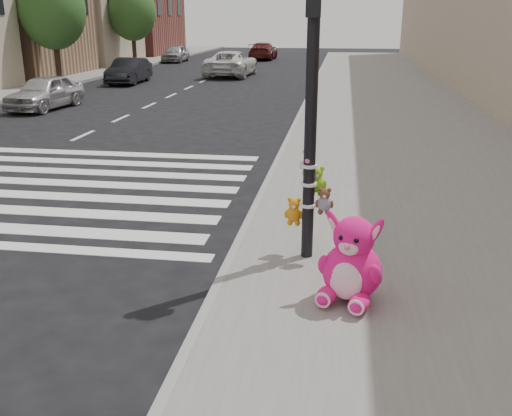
% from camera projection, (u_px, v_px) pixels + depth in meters
% --- Properties ---
extents(ground, '(120.00, 120.00, 0.00)m').
position_uv_depth(ground, '(76.00, 313.00, 6.73)').
color(ground, black).
rests_on(ground, ground).
extents(sidewalk_near, '(7.00, 80.00, 0.14)m').
position_uv_depth(sidewalk_near, '(415.00, 144.00, 15.37)').
color(sidewalk_near, slate).
rests_on(sidewalk_near, ground).
extents(curb_edge, '(0.12, 80.00, 0.15)m').
position_uv_depth(curb_edge, '(288.00, 140.00, 15.86)').
color(curb_edge, gray).
rests_on(curb_edge, ground).
extents(bld_far_c, '(6.00, 8.00, 8.00)m').
position_uv_depth(bld_far_c, '(14.00, 4.00, 32.00)').
color(bld_far_c, '#A27956').
rests_on(bld_far_c, ground).
extents(bld_far_e, '(6.00, 10.00, 9.00)m').
position_uv_depth(bld_far_e, '(136.00, 2.00, 50.58)').
color(bld_far_e, brown).
rests_on(bld_far_e, ground).
extents(signal_pole, '(0.69, 0.50, 4.00)m').
position_uv_depth(signal_pole, '(311.00, 142.00, 7.51)').
color(signal_pole, black).
rests_on(signal_pole, sidewalk_near).
extents(tree_far_b, '(3.20, 3.20, 5.44)m').
position_uv_depth(tree_far_b, '(52.00, 9.00, 27.76)').
color(tree_far_b, '#382619').
rests_on(tree_far_b, sidewalk_far).
extents(tree_far_c, '(3.20, 3.20, 5.44)m').
position_uv_depth(tree_far_c, '(132.00, 11.00, 38.06)').
color(tree_far_c, '#382619').
rests_on(tree_far_c, sidewalk_far).
extents(pink_bunny, '(0.87, 0.95, 1.09)m').
position_uv_depth(pink_bunny, '(352.00, 265.00, 6.62)').
color(pink_bunny, '#FA1580').
rests_on(pink_bunny, sidewalk_near).
extents(red_teddy, '(0.16, 0.12, 0.22)m').
position_uv_depth(red_teddy, '(364.00, 236.00, 8.42)').
color(red_teddy, '#A62410').
rests_on(red_teddy, sidewalk_near).
extents(car_silver_far, '(1.83, 3.82, 1.26)m').
position_uv_depth(car_silver_far, '(45.00, 92.00, 21.37)').
color(car_silver_far, silver).
rests_on(car_silver_far, ground).
extents(car_dark_far, '(1.49, 3.95, 1.29)m').
position_uv_depth(car_dark_far, '(129.00, 71.00, 29.62)').
color(car_dark_far, black).
rests_on(car_dark_far, ground).
extents(car_white_near, '(2.55, 5.25, 1.44)m').
position_uv_depth(car_white_near, '(231.00, 64.00, 33.19)').
color(car_white_near, silver).
rests_on(car_white_near, ground).
extents(car_maroon_near, '(1.94, 4.66, 1.35)m').
position_uv_depth(car_maroon_near, '(263.00, 51.00, 45.97)').
color(car_maroon_near, '#581A19').
rests_on(car_maroon_near, ground).
extents(car_silver_deep, '(1.58, 3.80, 1.29)m').
position_uv_depth(car_silver_deep, '(175.00, 53.00, 43.57)').
color(car_silver_deep, '#AAAAAF').
rests_on(car_silver_deep, ground).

